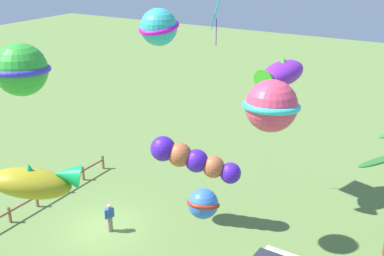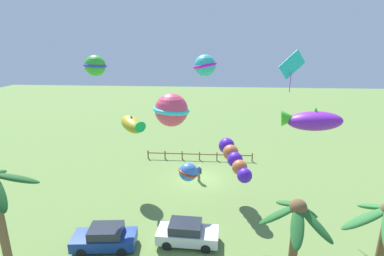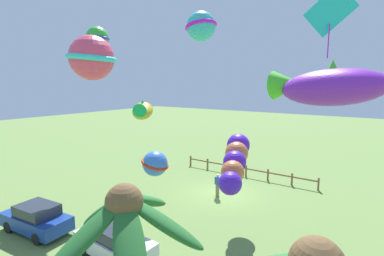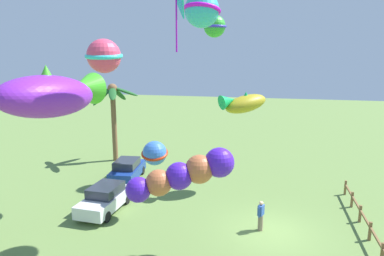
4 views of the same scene
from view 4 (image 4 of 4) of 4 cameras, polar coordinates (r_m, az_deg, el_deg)
name	(u,v)px [view 4 (image 4 of 4)]	position (r m, az deg, el deg)	size (l,w,h in m)	color
ground_plane	(270,232)	(18.39, 13.04, -16.76)	(120.00, 120.00, 0.00)	olive
palm_tree_2	(113,103)	(28.98, -13.26, 4.13)	(3.94, 4.10, 6.63)	brown
rail_fence	(370,229)	(19.02, 28.02, -14.94)	(11.59, 0.12, 0.95)	brown
parked_car_0	(105,198)	(20.43, -14.53, -11.49)	(3.97, 1.87, 1.51)	silver
parked_car_1	(127,169)	(25.05, -10.91, -6.93)	(4.06, 2.11, 1.51)	navy
spectator_0	(261,215)	(18.06, 11.60, -14.35)	(0.52, 0.35, 1.59)	gray
kite_fish_0	(243,103)	(22.05, 8.70, 4.22)	(3.10, 3.48, 1.62)	gold
kite_ball_1	(155,153)	(18.47, -6.36, -4.26)	(1.66, 1.68, 1.33)	#3972D8
kite_fish_2	(54,95)	(10.79, -22.42, 5.28)	(4.01, 2.20, 1.64)	purple
kite_ball_3	(104,56)	(19.60, -14.73, 11.74)	(2.51, 2.51, 1.88)	#F24469
kite_ball_4	(215,26)	(24.08, 3.86, 16.86)	(2.28, 2.28, 1.51)	green
kite_tube_5	(184,174)	(14.64, -1.31, -7.86)	(2.42, 4.52, 2.30)	#4A1CCA
kite_ball_6	(202,10)	(16.17, 1.69, 19.39)	(2.15, 2.14, 1.59)	#36BDBE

